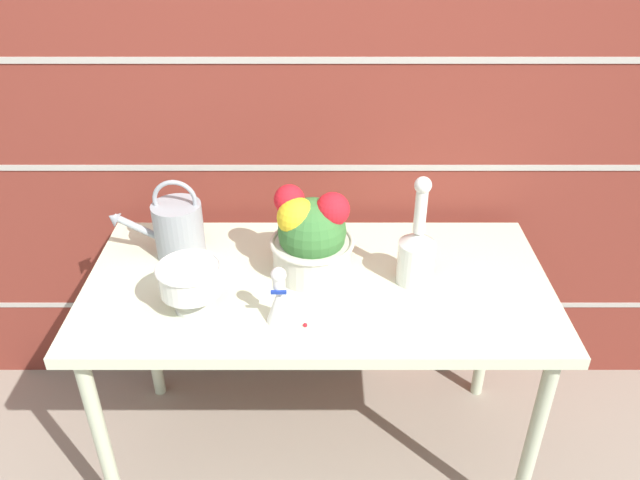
{
  "coord_description": "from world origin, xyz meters",
  "views": [
    {
      "loc": [
        0.01,
        -1.5,
        1.82
      ],
      "look_at": [
        0.0,
        0.03,
        0.86
      ],
      "focal_mm": 35.0,
      "sensor_mm": 36.0,
      "label": 1
    }
  ],
  "objects_px": {
    "watering_can": "(180,227)",
    "flower_planter": "(313,236)",
    "figurine_vase": "(282,300)",
    "crystal_pedestal_bowl": "(193,279)",
    "glass_decanter": "(419,251)"
  },
  "relations": [
    {
      "from": "figurine_vase",
      "to": "flower_planter",
      "type": "bearing_deg",
      "value": 71.3
    },
    {
      "from": "watering_can",
      "to": "flower_planter",
      "type": "distance_m",
      "value": 0.43
    },
    {
      "from": "flower_planter",
      "to": "glass_decanter",
      "type": "bearing_deg",
      "value": -9.96
    },
    {
      "from": "crystal_pedestal_bowl",
      "to": "glass_decanter",
      "type": "relative_size",
      "value": 0.53
    },
    {
      "from": "watering_can",
      "to": "figurine_vase",
      "type": "bearing_deg",
      "value": -44.88
    },
    {
      "from": "watering_can",
      "to": "glass_decanter",
      "type": "relative_size",
      "value": 0.87
    },
    {
      "from": "crystal_pedestal_bowl",
      "to": "flower_planter",
      "type": "height_order",
      "value": "flower_planter"
    },
    {
      "from": "watering_can",
      "to": "glass_decanter",
      "type": "distance_m",
      "value": 0.73
    },
    {
      "from": "watering_can",
      "to": "figurine_vase",
      "type": "relative_size",
      "value": 1.73
    },
    {
      "from": "crystal_pedestal_bowl",
      "to": "glass_decanter",
      "type": "height_order",
      "value": "glass_decanter"
    },
    {
      "from": "crystal_pedestal_bowl",
      "to": "figurine_vase",
      "type": "xyz_separation_m",
      "value": [
        0.24,
        -0.05,
        -0.03
      ]
    },
    {
      "from": "flower_planter",
      "to": "figurine_vase",
      "type": "xyz_separation_m",
      "value": [
        -0.08,
        -0.24,
        -0.05
      ]
    },
    {
      "from": "watering_can",
      "to": "flower_planter",
      "type": "relative_size",
      "value": 1.1
    },
    {
      "from": "flower_planter",
      "to": "glass_decanter",
      "type": "relative_size",
      "value": 0.8
    },
    {
      "from": "figurine_vase",
      "to": "crystal_pedestal_bowl",
      "type": "bearing_deg",
      "value": 167.29
    }
  ]
}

